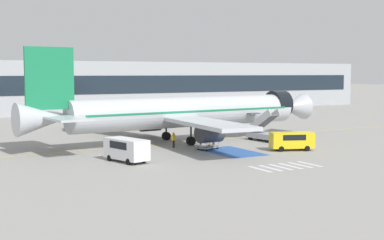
{
  "coord_description": "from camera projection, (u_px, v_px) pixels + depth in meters",
  "views": [
    {
      "loc": [
        -33.04,
        -60.57,
        8.99
      ],
      "look_at": [
        0.02,
        0.2,
        2.9
      ],
      "focal_mm": 50.0,
      "sensor_mm": 36.0,
      "label": 1
    }
  ],
  "objects": [
    {
      "name": "traffic_cone_1",
      "position": [
        296.0,
        138.0,
        71.94
      ],
      "size": [
        0.44,
        0.44,
        0.49
      ],
      "color": "orange",
      "rests_on": "ground_plane"
    },
    {
      "name": "apron_walkway_bar_5",
      "position": [
        309.0,
        164.0,
        52.92
      ],
      "size": [
        0.44,
        3.6,
        0.01
      ],
      "primitive_type": "cube",
      "color": "silver",
      "rests_on": "ground_plane"
    },
    {
      "name": "apron_stand_patch_blue",
      "position": [
        231.0,
        152.0,
        61.06
      ],
      "size": [
        5.03,
        8.41,
        0.01
      ],
      "primitive_type": "cube",
      "color": "#2856A8",
      "rests_on": "ground_plane"
    },
    {
      "name": "service_van_0",
      "position": [
        126.0,
        148.0,
        54.03
      ],
      "size": [
        3.34,
        5.54,
        2.37
      ],
      "rotation": [
        0.0,
        0.0,
        3.4
      ],
      "color": "silver",
      "rests_on": "ground_plane"
    },
    {
      "name": "ground_crew_2",
      "position": [
        214.0,
        137.0,
        67.02
      ],
      "size": [
        0.42,
        0.49,
        1.76
      ],
      "rotation": [
        0.0,
        0.0,
        2.12
      ],
      "color": "#2D2D33",
      "rests_on": "ground_plane"
    },
    {
      "name": "service_van_1",
      "position": [
        292.0,
        140.0,
        62.11
      ],
      "size": [
        5.34,
        3.57,
        2.12
      ],
      "rotation": [
        0.0,
        0.0,
        4.35
      ],
      "color": "yellow",
      "rests_on": "ground_plane"
    },
    {
      "name": "baggage_cart",
      "position": [
        208.0,
        147.0,
        62.98
      ],
      "size": [
        2.98,
        2.38,
        0.87
      ],
      "rotation": [
        0.0,
        0.0,
        1.96
      ],
      "color": "gray",
      "rests_on": "ground_plane"
    },
    {
      "name": "boarding_stairs_forward",
      "position": [
        264.0,
        133.0,
        71.02
      ],
      "size": [
        2.55,
        5.36,
        4.4
      ],
      "rotation": [
        0.0,
        0.0,
        0.08
      ],
      "color": "#ADB2BA",
      "rests_on": "ground_plane"
    },
    {
      "name": "terminal_building",
      "position": [
        115.0,
        87.0,
        125.7
      ],
      "size": [
        138.9,
        12.1,
        11.59
      ],
      "color": "#9EA3A8",
      "rests_on": "ground_plane"
    },
    {
      "name": "apron_walkway_bar_2",
      "position": [
        280.0,
        167.0,
        51.21
      ],
      "size": [
        0.44,
        3.6,
        0.01
      ],
      "primitive_type": "cube",
      "color": "silver",
      "rests_on": "ground_plane"
    },
    {
      "name": "apron_leadline_yellow",
      "position": [
        189.0,
        142.0,
        70.06
      ],
      "size": [
        76.37,
        5.94,
        0.01
      ],
      "primitive_type": "cube",
      "rotation": [
        0.0,
        0.0,
        -1.5
      ],
      "color": "gold",
      "rests_on": "ground_plane"
    },
    {
      "name": "ground_crew_1",
      "position": [
        174.0,
        139.0,
        64.29
      ],
      "size": [
        0.46,
        0.3,
        1.87
      ],
      "rotation": [
        0.0,
        0.0,
        3.31
      ],
      "color": "#2D2D33",
      "rests_on": "ground_plane"
    },
    {
      "name": "apron_walkway_bar_3",
      "position": [
        290.0,
        166.0,
        51.78
      ],
      "size": [
        0.44,
        3.6,
        0.01
      ],
      "primitive_type": "cube",
      "color": "silver",
      "rests_on": "ground_plane"
    },
    {
      "name": "traffic_cone_0",
      "position": [
        303.0,
        143.0,
        66.77
      ],
      "size": [
        0.5,
        0.5,
        0.56
      ],
      "color": "orange",
      "rests_on": "ground_plane"
    },
    {
      "name": "apron_walkway_bar_0",
      "position": [
        260.0,
        169.0,
        50.07
      ],
      "size": [
        0.44,
        3.6,
        0.01
      ],
      "primitive_type": "cube",
      "color": "silver",
      "rests_on": "ground_plane"
    },
    {
      "name": "airliner",
      "position": [
        184.0,
        112.0,
        69.35
      ],
      "size": [
        43.01,
        34.78,
        11.89
      ],
      "rotation": [
        0.0,
        0.0,
        -1.5
      ],
      "color": "#B7BCC4",
      "rests_on": "ground_plane"
    },
    {
      "name": "fuel_tanker",
      "position": [
        93.0,
        118.0,
        84.56
      ],
      "size": [
        9.26,
        3.72,
        3.57
      ],
      "rotation": [
        0.0,
        0.0,
        -1.71
      ],
      "color": "#38383D",
      "rests_on": "ground_plane"
    },
    {
      "name": "apron_walkway_bar_4",
      "position": [
        300.0,
        165.0,
        52.35
      ],
      "size": [
        0.44,
        3.6,
        0.01
      ],
      "primitive_type": "cube",
      "color": "silver",
      "rests_on": "ground_plane"
    },
    {
      "name": "ground_crew_0",
      "position": [
        201.0,
        137.0,
        67.07
      ],
      "size": [
        0.48,
        0.37,
        1.69
      ],
      "rotation": [
        0.0,
        0.0,
        0.38
      ],
      "color": "black",
      "rests_on": "ground_plane"
    },
    {
      "name": "apron_walkway_bar_1",
      "position": [
        270.0,
        168.0,
        50.64
      ],
      "size": [
        0.44,
        3.6,
        0.01
      ],
      "primitive_type": "cube",
      "color": "silver",
      "rests_on": "ground_plane"
    },
    {
      "name": "ground_plane",
      "position": [
        193.0,
        142.0,
        69.52
      ],
      "size": [
        600.0,
        600.0,
        0.0
      ],
      "primitive_type": "plane",
      "color": "gray"
    }
  ]
}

